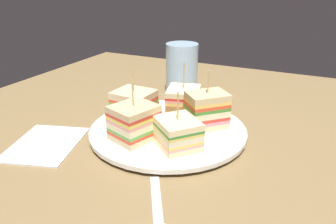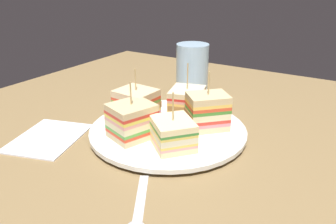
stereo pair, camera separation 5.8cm
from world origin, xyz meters
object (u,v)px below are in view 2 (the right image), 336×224
(napkin, at_px, (48,137))
(plate, at_px, (168,130))
(drinking_glass, at_px, (192,73))
(sandwich_wedge_2, at_px, (207,112))
(spoon, at_px, (137,223))
(sandwich_wedge_1, at_px, (173,133))
(chip_pile, at_px, (167,124))
(sandwich_wedge_0, at_px, (132,121))
(sandwich_wedge_4, at_px, (138,104))
(sandwich_wedge_3, at_px, (188,102))

(napkin, bearing_deg, plate, -54.06)
(plate, bearing_deg, drinking_glass, 17.33)
(sandwich_wedge_2, relative_size, spoon, 0.82)
(sandwich_wedge_2, bearing_deg, napkin, -9.84)
(sandwich_wedge_1, bearing_deg, chip_pile, -10.03)
(sandwich_wedge_1, xyz_separation_m, napkin, (-0.07, 0.21, -0.03))
(spoon, bearing_deg, napkin, -140.19)
(plate, relative_size, chip_pile, 4.13)
(spoon, bearing_deg, sandwich_wedge_0, -172.08)
(sandwich_wedge_0, xyz_separation_m, drinking_glass, (0.27, 0.03, 0.01))
(sandwich_wedge_1, relative_size, spoon, 0.72)
(sandwich_wedge_4, relative_size, drinking_glass, 0.82)
(sandwich_wedge_3, bearing_deg, sandwich_wedge_1, 2.82)
(plate, height_order, sandwich_wedge_2, sandwich_wedge_2)
(sandwich_wedge_4, distance_m, drinking_glass, 0.21)
(chip_pile, bearing_deg, sandwich_wedge_2, -54.53)
(sandwich_wedge_2, xyz_separation_m, chip_pile, (-0.04, 0.06, -0.02))
(sandwich_wedge_2, bearing_deg, chip_pile, -9.24)
(sandwich_wedge_0, distance_m, sandwich_wedge_2, 0.13)
(plate, relative_size, sandwich_wedge_0, 2.88)
(sandwich_wedge_1, distance_m, chip_pile, 0.06)
(sandwich_wedge_3, bearing_deg, chip_pile, -15.38)
(sandwich_wedge_0, height_order, chip_pile, sandwich_wedge_0)
(plate, bearing_deg, sandwich_wedge_3, -1.24)
(drinking_glass, bearing_deg, napkin, 163.15)
(sandwich_wedge_2, height_order, chip_pile, sandwich_wedge_2)
(sandwich_wedge_0, xyz_separation_m, sandwich_wedge_3, (0.13, -0.03, -0.00))
(sandwich_wedge_2, relative_size, napkin, 0.76)
(sandwich_wedge_2, bearing_deg, drinking_glass, -99.81)
(sandwich_wedge_3, height_order, napkin, sandwich_wedge_3)
(plate, xyz_separation_m, drinking_glass, (0.21, 0.07, 0.04))
(sandwich_wedge_0, height_order, sandwich_wedge_3, sandwich_wedge_3)
(sandwich_wedge_0, relative_size, drinking_glass, 0.81)
(plate, bearing_deg, sandwich_wedge_4, 86.35)
(plate, height_order, drinking_glass, drinking_glass)
(napkin, bearing_deg, sandwich_wedge_3, -41.83)
(plate, height_order, sandwich_wedge_3, sandwich_wedge_3)
(sandwich_wedge_1, height_order, drinking_glass, drinking_glass)
(sandwich_wedge_2, bearing_deg, sandwich_wedge_0, 1.99)
(sandwich_wedge_4, bearing_deg, sandwich_wedge_1, -23.78)
(sandwich_wedge_3, height_order, spoon, sandwich_wedge_3)
(plate, bearing_deg, sandwich_wedge_1, -142.00)
(plate, relative_size, sandwich_wedge_3, 2.72)
(sandwich_wedge_3, xyz_separation_m, chip_pile, (-0.07, -0.00, -0.02))
(chip_pile, distance_m, napkin, 0.21)
(sandwich_wedge_2, relative_size, chip_pile, 1.53)
(plate, bearing_deg, sandwich_wedge_2, -58.38)
(sandwich_wedge_1, height_order, chip_pile, sandwich_wedge_1)
(spoon, bearing_deg, sandwich_wedge_4, -174.62)
(sandwich_wedge_3, relative_size, sandwich_wedge_4, 1.04)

